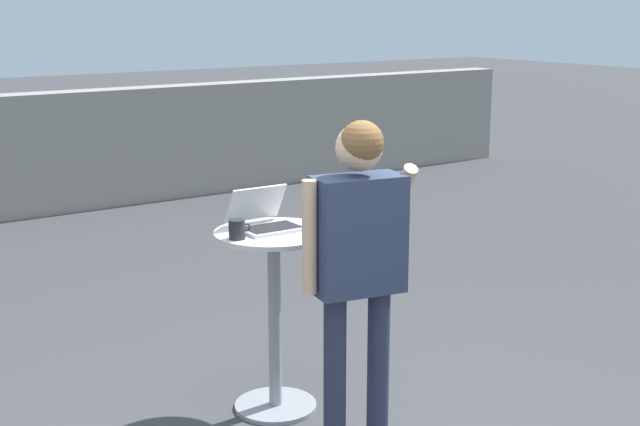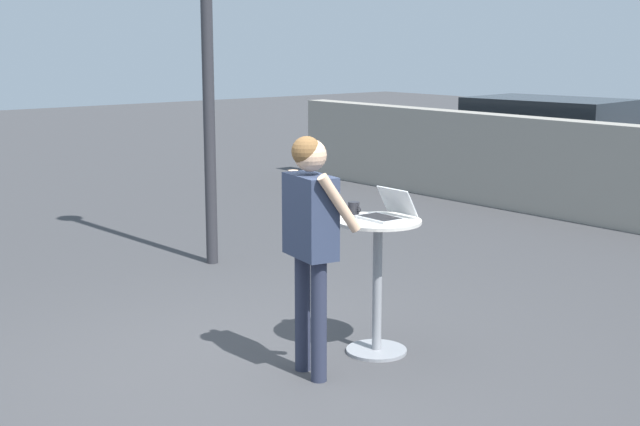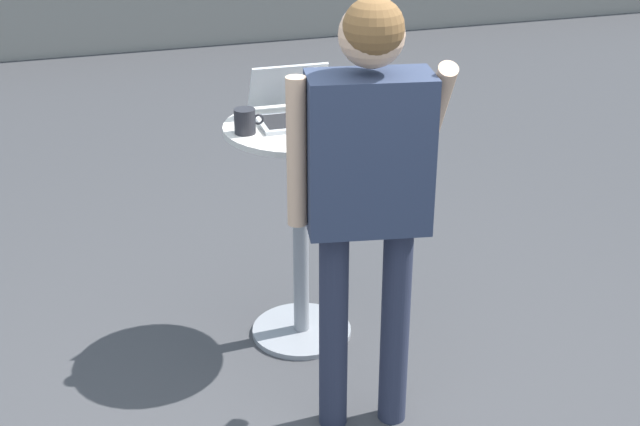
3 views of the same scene
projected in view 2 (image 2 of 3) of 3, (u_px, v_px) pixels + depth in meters
name	position (u px, v px, depth m)	size (l,w,h in m)	color
ground_plane	(253.00, 373.00, 6.28)	(50.00, 50.00, 0.00)	#3D3D3F
cafe_table	(377.00, 271.00, 6.58)	(0.64, 0.64, 1.02)	gray
laptop	(386.00, 212.00, 6.54)	(0.34, 0.35, 0.22)	silver
coffee_mug	(354.00, 209.00, 6.65)	(0.12, 0.09, 0.10)	#232328
standing_person	(310.00, 225.00, 6.03)	(0.61, 0.34, 1.68)	#282D42
parked_car_near_street	(556.00, 143.00, 13.85)	(4.45, 2.23, 1.42)	silver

